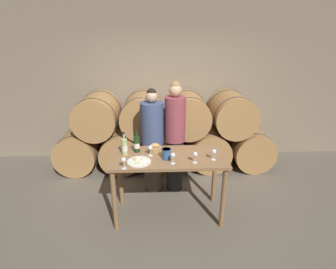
{
  "coord_description": "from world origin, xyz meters",
  "views": [
    {
      "loc": [
        -0.12,
        -3.07,
        2.44
      ],
      "look_at": [
        0.0,
        0.14,
        1.17
      ],
      "focal_mm": 28.0,
      "sensor_mm": 36.0,
      "label": 1
    }
  ],
  "objects": [
    {
      "name": "wine_glass_center",
      "position": [
        0.05,
        -0.21,
        1.02
      ],
      "size": [
        0.06,
        0.06,
        0.14
      ],
      "color": "white",
      "rests_on": "tasting_table"
    },
    {
      "name": "person_right",
      "position": [
        0.13,
        0.65,
        0.92
      ],
      "size": [
        0.31,
        0.31,
        1.77
      ],
      "color": "#232326",
      "rests_on": "ground_plane"
    },
    {
      "name": "bread_basket",
      "position": [
        -0.18,
        0.18,
        0.96
      ],
      "size": [
        0.17,
        0.17,
        0.11
      ],
      "color": "#A87F4C",
      "rests_on": "tasting_table"
    },
    {
      "name": "wine_glass_right",
      "position": [
        0.32,
        -0.19,
        1.02
      ],
      "size": [
        0.06,
        0.06,
        0.14
      ],
      "color": "white",
      "rests_on": "tasting_table"
    },
    {
      "name": "wine_bottle_white",
      "position": [
        -0.57,
        0.08,
        1.03
      ],
      "size": [
        0.08,
        0.08,
        0.31
      ],
      "color": "#ADBC7F",
      "rests_on": "tasting_table"
    },
    {
      "name": "wine_glass_left",
      "position": [
        -0.23,
        0.02,
        1.02
      ],
      "size": [
        0.06,
        0.06,
        0.14
      ],
      "color": "white",
      "rests_on": "tasting_table"
    },
    {
      "name": "cheese_plate",
      "position": [
        -0.37,
        -0.16,
        0.92
      ],
      "size": [
        0.3,
        0.3,
        0.04
      ],
      "color": "white",
      "rests_on": "tasting_table"
    },
    {
      "name": "tasting_table",
      "position": [
        0.0,
        0.0,
        0.78
      ],
      "size": [
        1.51,
        0.68,
        0.92
      ],
      "color": "olive",
      "rests_on": "ground_plane"
    },
    {
      "name": "person_left",
      "position": [
        -0.22,
        0.65,
        0.85
      ],
      "size": [
        0.35,
        0.35,
        1.67
      ],
      "color": "#4C4238",
      "rests_on": "ground_plane"
    },
    {
      "name": "wine_bottle_red",
      "position": [
        -0.42,
        0.15,
        1.03
      ],
      "size": [
        0.08,
        0.08,
        0.32
      ],
      "color": "#193819",
      "rests_on": "tasting_table"
    },
    {
      "name": "stone_wall_back",
      "position": [
        0.0,
        2.02,
        1.6
      ],
      "size": [
        10.0,
        0.12,
        3.2
      ],
      "color": "gray",
      "rests_on": "ground_plane"
    },
    {
      "name": "wine_glass_far_right",
      "position": [
        0.57,
        -0.12,
        1.02
      ],
      "size": [
        0.06,
        0.06,
        0.14
      ],
      "color": "white",
      "rests_on": "tasting_table"
    },
    {
      "name": "wine_glass_far_left",
      "position": [
        -0.54,
        -0.31,
        1.02
      ],
      "size": [
        0.06,
        0.06,
        0.14
      ],
      "color": "white",
      "rests_on": "tasting_table"
    },
    {
      "name": "barrel_stack",
      "position": [
        -0.0,
        1.46,
        0.67
      ],
      "size": [
        3.98,
        0.88,
        1.42
      ],
      "color": "#A87A47",
      "rests_on": "ground_plane"
    },
    {
      "name": "blue_crock",
      "position": [
        -0.03,
        -0.07,
        0.99
      ],
      "size": [
        0.12,
        0.12,
        0.14
      ],
      "color": "#335693",
      "rests_on": "tasting_table"
    },
    {
      "name": "ground_plane",
      "position": [
        0.0,
        0.0,
        0.0
      ],
      "size": [
        10.0,
        10.0,
        0.0
      ],
      "primitive_type": "plane",
      "color": "#665E51"
    }
  ]
}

